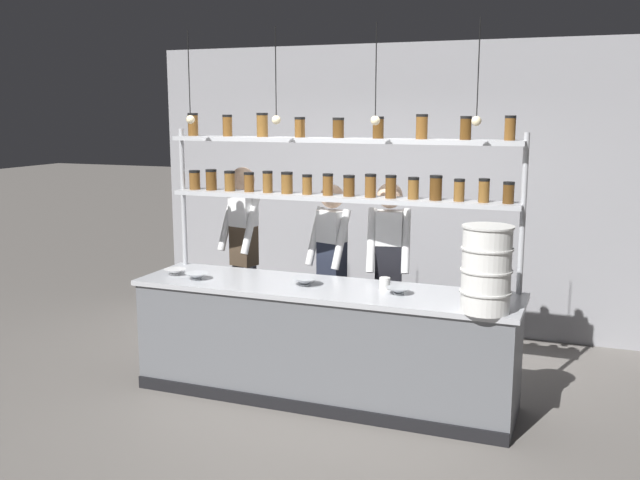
# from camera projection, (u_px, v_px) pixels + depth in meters

# --- Properties ---
(ground_plane) EXTENTS (40.00, 40.00, 0.00)m
(ground_plane) POSITION_uv_depth(u_px,v_px,m) (323.00, 397.00, 5.78)
(ground_plane) COLOR slate
(back_wall) EXTENTS (5.48, 0.12, 2.97)m
(back_wall) POSITION_uv_depth(u_px,v_px,m) (397.00, 188.00, 7.52)
(back_wall) COLOR #939399
(back_wall) RESTS_ON ground_plane
(prep_counter) EXTENTS (3.08, 0.76, 0.92)m
(prep_counter) POSITION_uv_depth(u_px,v_px,m) (323.00, 343.00, 5.69)
(prep_counter) COLOR slate
(prep_counter) RESTS_ON ground_plane
(spice_shelf_unit) EXTENTS (2.96, 0.28, 2.27)m
(spice_shelf_unit) POSITION_uv_depth(u_px,v_px,m) (337.00, 175.00, 5.77)
(spice_shelf_unit) COLOR #B7BABF
(spice_shelf_unit) RESTS_ON ground_plane
(chef_left) EXTENTS (0.41, 0.35, 1.77)m
(chef_left) POSITION_uv_depth(u_px,v_px,m) (244.00, 246.00, 6.67)
(chef_left) COLOR black
(chef_left) RESTS_ON ground_plane
(chef_center) EXTENTS (0.41, 0.35, 1.65)m
(chef_center) POSITION_uv_depth(u_px,v_px,m) (332.00, 263.00, 6.35)
(chef_center) COLOR black
(chef_center) RESTS_ON ground_plane
(chef_right) EXTENTS (0.40, 0.33, 1.69)m
(chef_right) POSITION_uv_depth(u_px,v_px,m) (388.00, 267.00, 6.05)
(chef_right) COLOR black
(chef_right) RESTS_ON ground_plane
(container_stack) EXTENTS (0.36, 0.36, 0.60)m
(container_stack) POSITION_uv_depth(u_px,v_px,m) (486.00, 269.00, 4.86)
(container_stack) COLOR white
(container_stack) RESTS_ON prep_counter
(prep_bowl_near_left) EXTENTS (0.19, 0.19, 0.05)m
(prep_bowl_near_left) POSITION_uv_depth(u_px,v_px,m) (399.00, 291.00, 5.38)
(prep_bowl_near_left) COLOR #B2B7BC
(prep_bowl_near_left) RESTS_ON prep_counter
(prep_bowl_center_front) EXTENTS (0.22, 0.22, 0.06)m
(prep_bowl_center_front) POSITION_uv_depth(u_px,v_px,m) (305.00, 281.00, 5.65)
(prep_bowl_center_front) COLOR #B2B7BC
(prep_bowl_center_front) RESTS_ON prep_counter
(prep_bowl_center_back) EXTENTS (0.19, 0.19, 0.05)m
(prep_bowl_center_back) POSITION_uv_depth(u_px,v_px,m) (175.00, 272.00, 6.01)
(prep_bowl_center_back) COLOR white
(prep_bowl_center_back) RESTS_ON prep_counter
(prep_bowl_near_right) EXTENTS (0.20, 0.20, 0.05)m
(prep_bowl_near_right) POSITION_uv_depth(u_px,v_px,m) (197.00, 276.00, 5.85)
(prep_bowl_near_right) COLOR silver
(prep_bowl_near_right) RESTS_ON prep_counter
(serving_cup_front) EXTENTS (0.09, 0.09, 0.09)m
(serving_cup_front) POSITION_uv_depth(u_px,v_px,m) (385.00, 283.00, 5.53)
(serving_cup_front) COLOR silver
(serving_cup_front) RESTS_ON prep_counter
(pendant_light_row) EXTENTS (2.37, 0.07, 0.74)m
(pendant_light_row) POSITION_uv_depth(u_px,v_px,m) (324.00, 115.00, 5.37)
(pendant_light_row) COLOR black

